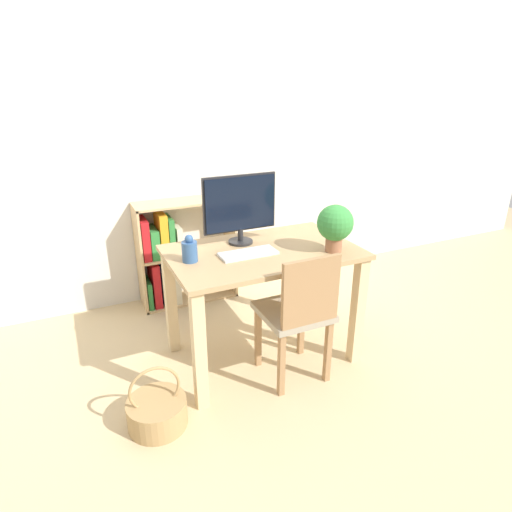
{
  "coord_description": "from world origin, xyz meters",
  "views": [
    {
      "loc": [
        -1.08,
        -2.25,
        1.75
      ],
      "look_at": [
        0.0,
        0.1,
        0.7
      ],
      "focal_mm": 30.0,
      "sensor_mm": 36.0,
      "label": 1
    }
  ],
  "objects_px": {
    "monitor": "(240,206)",
    "vase": "(190,250)",
    "bookshelf": "(170,257)",
    "chair": "(298,311)",
    "keyboard": "(248,253)",
    "potted_plant": "(335,225)",
    "basket": "(157,411)"
  },
  "relations": [
    {
      "from": "keyboard",
      "to": "bookshelf",
      "type": "distance_m",
      "value": 1.13
    },
    {
      "from": "chair",
      "to": "keyboard",
      "type": "bearing_deg",
      "value": 124.46
    },
    {
      "from": "keyboard",
      "to": "basket",
      "type": "distance_m",
      "value": 1.03
    },
    {
      "from": "vase",
      "to": "basket",
      "type": "bearing_deg",
      "value": -132.33
    },
    {
      "from": "monitor",
      "to": "chair",
      "type": "relative_size",
      "value": 0.57
    },
    {
      "from": "bookshelf",
      "to": "basket",
      "type": "xyz_separation_m",
      "value": [
        -0.44,
        -1.36,
        -0.32
      ]
    },
    {
      "from": "potted_plant",
      "to": "bookshelf",
      "type": "relative_size",
      "value": 0.34
    },
    {
      "from": "vase",
      "to": "bookshelf",
      "type": "xyz_separation_m",
      "value": [
        0.1,
        0.99,
        -0.43
      ]
    },
    {
      "from": "monitor",
      "to": "vase",
      "type": "xyz_separation_m",
      "value": [
        -0.39,
        -0.17,
        -0.18
      ]
    },
    {
      "from": "monitor",
      "to": "chair",
      "type": "distance_m",
      "value": 0.76
    },
    {
      "from": "monitor",
      "to": "vase",
      "type": "relative_size",
      "value": 2.98
    },
    {
      "from": "keyboard",
      "to": "basket",
      "type": "bearing_deg",
      "value": -154.95
    },
    {
      "from": "basket",
      "to": "chair",
      "type": "bearing_deg",
      "value": 2.24
    },
    {
      "from": "monitor",
      "to": "potted_plant",
      "type": "height_order",
      "value": "monitor"
    },
    {
      "from": "vase",
      "to": "potted_plant",
      "type": "bearing_deg",
      "value": -14.17
    },
    {
      "from": "keyboard",
      "to": "vase",
      "type": "height_order",
      "value": "vase"
    },
    {
      "from": "vase",
      "to": "basket",
      "type": "xyz_separation_m",
      "value": [
        -0.34,
        -0.37,
        -0.75
      ]
    },
    {
      "from": "keyboard",
      "to": "basket",
      "type": "relative_size",
      "value": 0.94
    },
    {
      "from": "bookshelf",
      "to": "potted_plant",
      "type": "bearing_deg",
      "value": -58.02
    },
    {
      "from": "basket",
      "to": "keyboard",
      "type": "bearing_deg",
      "value": 25.05
    },
    {
      "from": "keyboard",
      "to": "vase",
      "type": "bearing_deg",
      "value": 171.9
    },
    {
      "from": "monitor",
      "to": "chair",
      "type": "height_order",
      "value": "monitor"
    },
    {
      "from": "potted_plant",
      "to": "chair",
      "type": "xyz_separation_m",
      "value": [
        -0.31,
        -0.12,
        -0.47
      ]
    },
    {
      "from": "vase",
      "to": "potted_plant",
      "type": "xyz_separation_m",
      "value": [
        0.86,
        -0.22,
        0.1
      ]
    },
    {
      "from": "keyboard",
      "to": "basket",
      "type": "height_order",
      "value": "keyboard"
    },
    {
      "from": "monitor",
      "to": "potted_plant",
      "type": "bearing_deg",
      "value": -39.28
    },
    {
      "from": "keyboard",
      "to": "bookshelf",
      "type": "bearing_deg",
      "value": 103.39
    },
    {
      "from": "keyboard",
      "to": "chair",
      "type": "relative_size",
      "value": 0.41
    },
    {
      "from": "vase",
      "to": "potted_plant",
      "type": "height_order",
      "value": "potted_plant"
    },
    {
      "from": "monitor",
      "to": "potted_plant",
      "type": "distance_m",
      "value": 0.61
    },
    {
      "from": "monitor",
      "to": "keyboard",
      "type": "distance_m",
      "value": 0.33
    },
    {
      "from": "vase",
      "to": "chair",
      "type": "xyz_separation_m",
      "value": [
        0.55,
        -0.34,
        -0.36
      ]
    }
  ]
}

